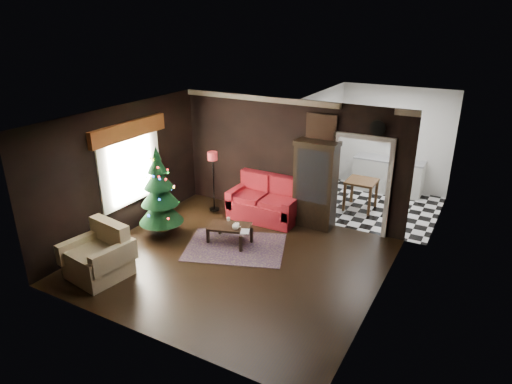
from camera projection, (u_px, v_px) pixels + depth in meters
The scene contains 26 objects.
floor at pixel (234, 261), 8.78m from camera, with size 5.50×5.50×0.00m, color black.
ceiling at pixel (231, 120), 7.74m from camera, with size 5.50×5.50×0.00m, color white.
wall_back at pixel (290, 159), 10.30m from camera, with size 5.50×5.50×0.00m, color black.
wall_front at pixel (138, 254), 6.23m from camera, with size 5.50×5.50×0.00m, color black.
wall_left at pixel (122, 172), 9.50m from camera, with size 5.50×5.50×0.00m, color black.
wall_right at pixel (381, 227), 7.03m from camera, with size 5.50×5.50×0.00m, color black.
doorway at pixel (361, 186), 9.66m from camera, with size 1.10×0.10×2.10m, color beige, non-canonical shape.
left_window at pixel (130, 167), 9.62m from camera, with size 0.05×1.60×1.40m, color white.
valance at pixel (129, 130), 9.28m from camera, with size 0.12×2.10×0.35m, color brown.
kitchen_floor at pixel (374, 207), 11.27m from camera, with size 3.00×3.00×0.00m, color white.
kitchen_window at pixel (395, 129), 11.82m from camera, with size 0.70×0.06×0.70m, color white.
rug at pixel (235, 247), 9.30m from camera, with size 2.01×1.46×0.01m, color #3D2C35.
loveseat at pixel (265, 199), 10.44m from camera, with size 1.70×0.90×1.00m, color maroon, non-canonical shape.
curio_cabinet at pixel (315, 186), 9.94m from camera, with size 0.90×0.45×1.90m, color black, non-canonical shape.
floor_lamp at pixel (213, 182), 10.57m from camera, with size 0.25×0.25×1.45m, color black, non-canonical shape.
christmas_tree at pixel (159, 191), 9.43m from camera, with size 0.95×0.95×1.82m, color black, non-canonical shape.
armchair at pixel (97, 254), 8.12m from camera, with size 0.99×0.99×1.01m, color #CFBE78, non-canonical shape.
coffee_table at pixel (230, 234), 9.41m from camera, with size 0.87×0.52×0.39m, color black, non-canonical shape.
teapot at pixel (236, 226), 9.14m from camera, with size 0.16×0.16×0.15m, color silver, non-canonical shape.
cup_a at pixel (228, 219), 9.57m from camera, with size 0.07×0.07×0.06m, color silver.
cup_b at pixel (237, 225), 9.30m from camera, with size 0.08×0.08×0.07m, color white.
book at pixel (241, 226), 9.03m from camera, with size 0.17×0.02×0.24m, color #9A8159.
wall_clock at pixel (378, 128), 9.02m from camera, with size 0.32×0.32×0.06m, color white.
painting at pixel (321, 127), 9.61m from camera, with size 0.62×0.05×0.52m, color tan.
kitchen_counter at pixel (388, 176), 12.08m from camera, with size 1.80×0.60×0.90m, color silver.
kitchen_table at pixel (361, 195), 11.02m from camera, with size 0.70×0.70×0.75m, color brown, non-canonical shape.
Camera 1 is at (4.08, -6.49, 4.50)m, focal length 31.41 mm.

